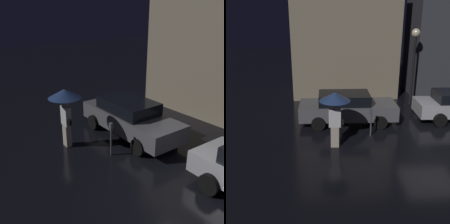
% 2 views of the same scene
% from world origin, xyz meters
% --- Properties ---
extents(ground_plane, '(60.00, 60.00, 0.00)m').
position_xyz_m(ground_plane, '(0.00, 0.00, 0.00)').
color(ground_plane, black).
extents(building_facade_left, '(6.20, 3.00, 7.04)m').
position_xyz_m(building_facade_left, '(-3.42, 6.50, 3.52)').
color(building_facade_left, gray).
rests_on(building_facade_left, ground).
extents(parked_car_grey, '(4.50, 1.91, 1.45)m').
position_xyz_m(parked_car_grey, '(-3.72, 1.45, 0.76)').
color(parked_car_grey, slate).
rests_on(parked_car_grey, ground).
extents(pedestrian_with_umbrella, '(1.17, 1.17, 2.20)m').
position_xyz_m(pedestrian_with_umbrella, '(-4.41, -1.01, 1.77)').
color(pedestrian_with_umbrella, beige).
rests_on(pedestrian_with_umbrella, ground).
extents(parking_meter, '(0.12, 0.10, 1.22)m').
position_xyz_m(parking_meter, '(-2.85, -0.15, 0.76)').
color(parking_meter, '#4C5154').
rests_on(parking_meter, ground).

